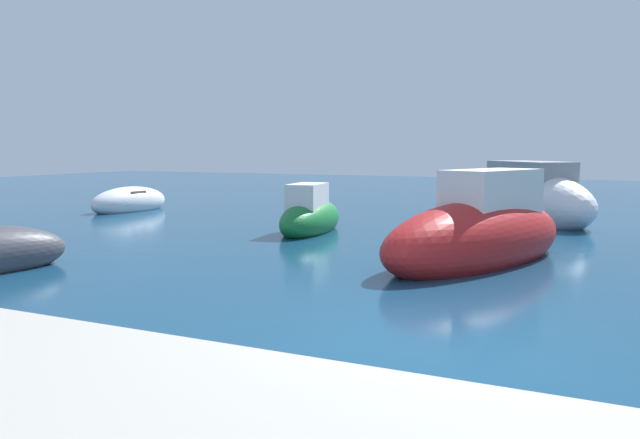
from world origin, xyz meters
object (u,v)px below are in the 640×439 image
Objects in this scene: moored_boat_1 at (520,199)px; moored_boat_0 at (310,217)px; moored_boat_2 at (480,234)px; moored_boat_4 at (130,202)px.

moored_boat_0 is at bearing 97.36° from moored_boat_1.
moored_boat_2 is at bearing -125.34° from moored_boat_0.
moored_boat_0 is 1.07× the size of moored_boat_4.
moored_boat_2 reaches higher than moored_boat_4.
moored_boat_4 is at bearing 67.39° from moored_boat_0.
moored_boat_0 is 0.63× the size of moored_boat_2.
moored_boat_1 is at bearing -156.65° from moored_boat_2.
moored_boat_0 is 5.56m from moored_boat_2.
moored_boat_1 is 7.82m from moored_boat_2.
moored_boat_0 reaches higher than moored_boat_4.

